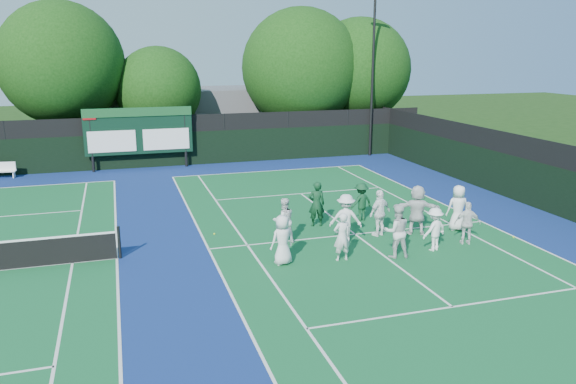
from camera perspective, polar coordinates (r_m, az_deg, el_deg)
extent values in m
plane|color=#16320D|center=(20.23, 7.97, -5.15)|extent=(120.00, 120.00, 0.00)
cube|color=navy|center=(19.54, -9.58, -5.91)|extent=(34.00, 32.00, 0.01)
cube|color=#11562A|center=(21.08, 6.83, -4.28)|extent=(10.97, 23.77, 0.00)
cube|color=silver|center=(31.93, -1.80, 2.16)|extent=(10.97, 0.08, 0.00)
cube|color=silver|center=(19.60, -8.08, -5.75)|extent=(0.08, 23.77, 0.00)
cube|color=silver|center=(23.77, 19.03, -2.83)|extent=(0.08, 23.77, 0.00)
cube|color=silver|center=(19.84, -4.16, -5.40)|extent=(0.08, 23.77, 0.00)
cube|color=silver|center=(23.00, 16.26, -3.17)|extent=(0.08, 23.77, 0.00)
cube|color=silver|center=(15.87, 16.35, -11.13)|extent=(8.23, 0.08, 0.00)
cube|color=silver|center=(26.81, 1.31, -0.16)|extent=(8.23, 0.08, 0.00)
cube|color=silver|center=(21.08, 6.83, -4.27)|extent=(0.08, 12.80, 0.00)
cube|color=silver|center=(19.41, -17.00, -6.46)|extent=(0.08, 23.77, 0.00)
cube|color=silver|center=(19.48, -21.05, -6.73)|extent=(0.08, 23.77, 0.00)
cube|color=black|center=(33.79, -13.12, 4.17)|extent=(34.00, 0.08, 2.00)
cube|color=black|center=(33.57, -13.27, 6.69)|extent=(34.00, 0.05, 1.00)
cube|color=black|center=(25.72, 25.57, 0.08)|extent=(0.08, 32.00, 2.00)
cube|color=black|center=(25.44, 25.92, 3.35)|extent=(0.05, 32.00, 1.00)
cylinder|color=black|center=(33.23, -19.36, 4.89)|extent=(0.16, 0.16, 3.50)
cylinder|color=black|center=(33.42, -10.40, 5.51)|extent=(0.16, 0.16, 3.50)
cube|color=black|center=(33.16, -14.92, 5.98)|extent=(6.00, 0.15, 2.60)
cube|color=#154C23|center=(32.93, -15.03, 7.85)|extent=(6.00, 0.05, 0.50)
cube|color=white|center=(33.11, -17.45, 4.92)|extent=(2.60, 0.04, 1.20)
cube|color=white|center=(33.22, -12.26, 5.28)|extent=(2.60, 0.04, 1.20)
cube|color=#A80E12|center=(32.95, -19.57, 7.35)|extent=(0.70, 0.04, 0.50)
cube|color=#5A5A5F|center=(41.97, -8.55, 7.65)|extent=(18.00, 6.00, 4.00)
cylinder|color=black|center=(36.54, 8.57, 11.42)|extent=(0.16, 0.16, 10.00)
cylinder|color=black|center=(19.23, -16.77, -4.94)|extent=(0.10, 0.10, 1.10)
cube|color=white|center=(33.67, -27.04, 1.88)|extent=(1.41, 0.54, 0.05)
cube|color=white|center=(33.76, -27.05, 2.35)|extent=(1.36, 0.23, 0.46)
cube|color=white|center=(33.62, -26.08, 1.62)|extent=(0.10, 0.32, 0.37)
cylinder|color=#321F0D|center=(37.20, -21.41, 5.34)|extent=(0.44, 0.44, 3.13)
sphere|color=#0F350C|center=(36.86, -22.02, 11.99)|extent=(7.37, 7.37, 7.37)
sphere|color=#0F350C|center=(37.14, -20.95, 10.95)|extent=(5.16, 5.16, 5.16)
cylinder|color=#321F0D|center=(37.25, -12.75, 5.29)|extent=(0.44, 0.44, 2.26)
sphere|color=#0F350C|center=(36.92, -13.02, 10.12)|extent=(5.38, 5.38, 5.38)
sphere|color=#0F350C|center=(37.31, -12.08, 9.38)|extent=(3.76, 3.76, 3.76)
cylinder|color=#321F0D|center=(39.10, 1.31, 6.24)|extent=(0.44, 0.44, 2.52)
sphere|color=#0F350C|center=(38.75, 1.34, 12.49)|extent=(8.00, 8.00, 8.00)
sphere|color=#0F350C|center=(39.25, 2.04, 11.34)|extent=(5.60, 5.60, 5.60)
cylinder|color=#321F0D|center=(40.63, 7.08, 6.58)|extent=(0.44, 0.44, 2.72)
sphere|color=#0F350C|center=(40.31, 7.25, 12.25)|extent=(7.10, 7.10, 7.10)
sphere|color=#0F350C|center=(40.86, 7.83, 11.26)|extent=(4.97, 4.97, 4.97)
sphere|color=yellow|center=(22.21, 9.20, -3.34)|extent=(0.07, 0.07, 0.07)
sphere|color=yellow|center=(22.15, 21.94, -4.26)|extent=(0.07, 0.07, 0.07)
sphere|color=yellow|center=(21.08, -7.49, -4.24)|extent=(0.07, 0.07, 0.07)
sphere|color=yellow|center=(23.13, 2.49, -2.46)|extent=(0.07, 0.07, 0.07)
sphere|color=yellow|center=(22.83, 16.91, -3.30)|extent=(0.07, 0.07, 0.07)
imported|color=silver|center=(17.86, -0.57, -4.89)|extent=(0.90, 0.70, 1.63)
imported|color=silver|center=(18.25, 5.50, -4.57)|extent=(0.60, 0.41, 1.61)
imported|color=silver|center=(18.78, 10.99, -3.93)|extent=(0.98, 0.83, 1.79)
imported|color=white|center=(19.73, 14.65, -3.68)|extent=(1.09, 0.81, 1.51)
imported|color=silver|center=(20.69, 17.76, -3.03)|extent=(0.98, 0.67, 1.54)
imported|color=silver|center=(19.82, -0.43, -2.92)|extent=(0.81, 0.64, 1.64)
imported|color=silver|center=(19.94, 5.88, -2.70)|extent=(1.30, 1.03, 1.77)
imported|color=white|center=(20.83, 9.30, -2.12)|extent=(1.11, 0.79, 1.75)
imported|color=silver|center=(21.28, 12.97, -1.77)|extent=(1.81, 1.16, 1.87)
imported|color=white|center=(22.17, 16.88, -1.55)|extent=(0.93, 0.68, 1.75)
imported|color=#0F371D|center=(21.71, 2.92, -1.23)|extent=(0.71, 0.53, 1.78)
imported|color=#103D20|center=(22.60, 7.44, -1.01)|extent=(1.11, 0.79, 1.55)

